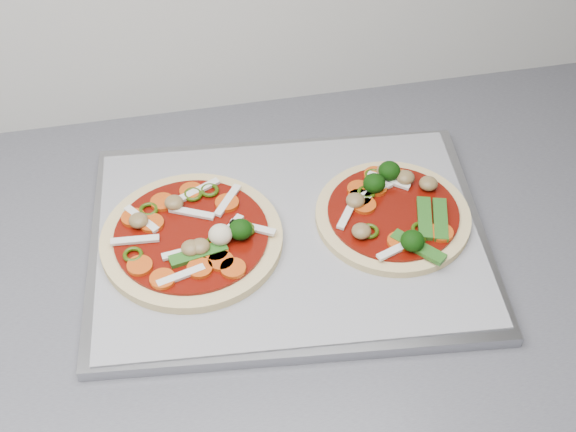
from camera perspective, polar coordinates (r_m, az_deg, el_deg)
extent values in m
cube|color=#9B9BA1|center=(0.83, 0.03, -1.66)|extent=(0.43, 0.34, 0.01)
cube|color=gray|center=(0.82, 0.03, -1.30)|extent=(0.41, 0.31, 0.00)
cylinder|color=#F1C985|center=(0.82, -6.85, -1.62)|extent=(0.19, 0.19, 0.01)
cylinder|color=maroon|center=(0.81, -6.89, -1.30)|extent=(0.16, 0.16, 0.00)
cube|color=white|center=(0.79, -7.26, -2.52)|extent=(0.05, 0.01, 0.00)
cube|color=white|center=(0.83, -6.85, 0.23)|extent=(0.05, 0.03, 0.00)
cylinder|color=#CF5416|center=(0.79, -5.16, -2.56)|extent=(0.03, 0.03, 0.00)
cube|color=white|center=(0.83, -10.38, -0.20)|extent=(0.03, 0.04, 0.00)
torus|color=#2D4509|center=(0.80, -5.23, -1.94)|extent=(0.02, 0.02, 0.00)
cube|color=#347025|center=(0.79, -6.39, -2.70)|extent=(0.06, 0.02, 0.00)
cylinder|color=#CF5416|center=(0.83, -4.36, 0.94)|extent=(0.03, 0.03, 0.00)
cylinder|color=#CF5416|center=(0.85, -6.90, 1.77)|extent=(0.03, 0.03, 0.00)
cube|color=white|center=(0.81, -4.30, -1.05)|extent=(0.04, 0.04, 0.00)
cylinder|color=#CF5416|center=(0.82, -9.67, -0.50)|extent=(0.03, 0.03, 0.00)
cube|color=white|center=(0.85, -6.34, 1.86)|extent=(0.05, 0.03, 0.00)
torus|color=#2D4509|center=(0.81, -3.03, -0.94)|extent=(0.03, 0.03, 0.00)
ellipsoid|color=olive|center=(0.83, -8.11, 0.94)|extent=(0.03, 0.03, 0.01)
cylinder|color=#CF5416|center=(0.77, -3.93, -3.73)|extent=(0.03, 0.03, 0.00)
cube|color=white|center=(0.81, -10.83, -1.69)|extent=(0.05, 0.01, 0.00)
ellipsoid|color=#113707|center=(0.80, -3.40, -0.96)|extent=(0.03, 0.03, 0.02)
cylinder|color=#CF5416|center=(0.78, -6.29, -3.72)|extent=(0.03, 0.03, 0.00)
ellipsoid|color=olive|center=(0.79, -6.91, -2.28)|extent=(0.03, 0.03, 0.01)
cylinder|color=#CF5416|center=(0.78, -4.79, -3.21)|extent=(0.03, 0.03, 0.00)
torus|color=#2D4509|center=(0.85, -6.78, 1.53)|extent=(0.03, 0.03, 0.00)
cube|color=white|center=(0.84, -4.31, 1.12)|extent=(0.03, 0.04, 0.00)
cube|color=white|center=(0.81, -2.54, -0.83)|extent=(0.05, 0.03, 0.00)
torus|color=#2D4509|center=(0.85, -5.61, 1.84)|extent=(0.02, 0.02, 0.00)
cylinder|color=#CF5416|center=(0.84, -8.93, 0.99)|extent=(0.03, 0.03, 0.00)
cube|color=white|center=(0.77, -7.63, -4.23)|extent=(0.05, 0.02, 0.00)
cylinder|color=#CF5416|center=(0.79, -10.50, -3.49)|extent=(0.03, 0.03, 0.00)
ellipsoid|color=beige|center=(0.79, -4.83, -1.33)|extent=(0.03, 0.03, 0.02)
torus|color=#2D4509|center=(0.80, -10.96, -2.72)|extent=(0.03, 0.03, 0.00)
cylinder|color=#CF5416|center=(0.77, -8.91, -4.45)|extent=(0.04, 0.04, 0.00)
ellipsoid|color=olive|center=(0.79, -6.28, -2.17)|extent=(0.03, 0.03, 0.01)
ellipsoid|color=olive|center=(0.82, -10.59, -0.31)|extent=(0.02, 0.02, 0.01)
torus|color=#2D4509|center=(0.84, -9.88, 0.44)|extent=(0.02, 0.02, 0.00)
cylinder|color=#CF5416|center=(0.83, -10.94, -0.12)|extent=(0.04, 0.04, 0.00)
cylinder|color=#F1C985|center=(0.84, 7.45, 0.00)|extent=(0.20, 0.20, 0.01)
cylinder|color=maroon|center=(0.84, 7.49, 0.28)|extent=(0.17, 0.17, 0.00)
cylinder|color=#CF5416|center=(0.86, 6.27, 2.03)|extent=(0.04, 0.04, 0.00)
cube|color=white|center=(0.86, 6.45, 2.20)|extent=(0.04, 0.04, 0.00)
cylinder|color=#CF5416|center=(0.85, 5.06, 1.91)|extent=(0.03, 0.03, 0.00)
cube|color=#347025|center=(0.83, 10.78, -0.25)|extent=(0.03, 0.06, 0.00)
cube|color=white|center=(0.80, 7.84, -2.31)|extent=(0.05, 0.02, 0.00)
ellipsoid|color=#113707|center=(0.85, 6.15, 2.32)|extent=(0.03, 0.03, 0.02)
cylinder|color=#CF5416|center=(0.84, 5.44, 0.79)|extent=(0.03, 0.03, 0.00)
ellipsoid|color=olive|center=(0.80, 5.24, -1.07)|extent=(0.03, 0.03, 0.01)
ellipsoid|color=olive|center=(0.87, 6.96, 3.19)|extent=(0.03, 0.03, 0.01)
torus|color=#2D4509|center=(0.87, 6.10, 2.88)|extent=(0.03, 0.03, 0.00)
torus|color=#2D4509|center=(0.82, 9.42, -0.94)|extent=(0.03, 0.03, 0.00)
cylinder|color=#CF5416|center=(0.80, 7.94, -1.80)|extent=(0.04, 0.04, 0.00)
torus|color=#2D4509|center=(0.81, 9.08, -1.61)|extent=(0.03, 0.03, 0.00)
cube|color=#347025|center=(0.80, 9.24, -2.19)|extent=(0.05, 0.05, 0.00)
cylinder|color=#CF5416|center=(0.84, 5.10, 1.26)|extent=(0.03, 0.03, 0.00)
ellipsoid|color=olive|center=(0.86, 8.34, 2.73)|extent=(0.02, 0.02, 0.01)
cylinder|color=#CF5416|center=(0.82, 10.83, -1.17)|extent=(0.04, 0.04, 0.00)
cylinder|color=#CF5416|center=(0.87, 7.96, 2.70)|extent=(0.03, 0.03, 0.00)
torus|color=#2D4509|center=(0.81, 5.79, -1.08)|extent=(0.02, 0.02, 0.00)
cube|color=white|center=(0.85, 6.03, 1.71)|extent=(0.05, 0.02, 0.00)
cylinder|color=#CF5416|center=(0.87, 6.23, 2.92)|extent=(0.03, 0.03, 0.00)
cube|color=white|center=(0.86, 7.17, 2.52)|extent=(0.04, 0.04, 0.00)
ellipsoid|color=olive|center=(0.83, 4.81, 1.11)|extent=(0.03, 0.03, 0.01)
cube|color=#347025|center=(0.83, 9.69, -0.15)|extent=(0.03, 0.06, 0.00)
cube|color=white|center=(0.83, 4.29, 0.24)|extent=(0.03, 0.04, 0.00)
torus|color=#2D4509|center=(0.85, 5.59, 1.67)|extent=(0.02, 0.02, 0.00)
ellipsoid|color=olive|center=(0.86, 9.95, 2.29)|extent=(0.02, 0.02, 0.01)
ellipsoid|color=#113707|center=(0.80, 8.84, -1.75)|extent=(0.03, 0.03, 0.02)
ellipsoid|color=#113707|center=(0.87, 7.22, 3.20)|extent=(0.03, 0.03, 0.02)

